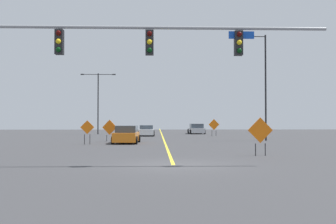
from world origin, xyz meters
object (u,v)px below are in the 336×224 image
(traffic_signal_assembly, at_px, (106,50))
(construction_sign_left_lane, at_px, (87,129))
(car_orange_far, at_px, (127,135))
(construction_sign_right_lane, at_px, (214,125))
(construction_sign_right_shoulder, at_px, (110,128))
(car_white_mid, at_px, (146,131))
(construction_sign_median_far, at_px, (260,132))
(car_silver_approaching, at_px, (196,129))
(street_lamp_far_right, at_px, (98,98))
(street_lamp_near_right, at_px, (265,83))

(traffic_signal_assembly, bearing_deg, construction_sign_left_lane, 103.37)
(car_orange_far, bearing_deg, construction_sign_right_lane, 55.62)
(construction_sign_right_shoulder, relative_size, car_white_mid, 0.45)
(construction_sign_median_far, xyz_separation_m, car_orange_far, (-8.10, 11.46, -0.59))
(construction_sign_median_far, relative_size, car_white_mid, 0.47)
(traffic_signal_assembly, xyz_separation_m, car_white_mid, (0.91, 30.66, -4.27))
(traffic_signal_assembly, distance_m, construction_sign_median_far, 9.50)
(car_silver_approaching, bearing_deg, car_orange_far, -110.36)
(construction_sign_right_shoulder, distance_m, car_orange_far, 3.36)
(construction_sign_right_lane, height_order, car_white_mid, construction_sign_right_lane)
(construction_sign_right_shoulder, bearing_deg, street_lamp_far_right, 102.08)
(construction_sign_right_lane, distance_m, car_orange_far, 16.80)
(car_white_mid, bearing_deg, traffic_signal_assembly, -91.70)
(construction_sign_right_lane, bearing_deg, construction_sign_right_shoulder, -135.52)
(traffic_signal_assembly, height_order, construction_sign_median_far, traffic_signal_assembly)
(traffic_signal_assembly, relative_size, car_silver_approaching, 3.50)
(construction_sign_median_far, relative_size, car_orange_far, 0.49)
(construction_sign_right_lane, bearing_deg, construction_sign_median_far, -93.13)
(street_lamp_near_right, relative_size, construction_sign_right_lane, 4.82)
(street_lamp_near_right, distance_m, construction_sign_right_lane, 11.59)
(traffic_signal_assembly, relative_size, street_lamp_near_right, 1.54)
(construction_sign_right_shoulder, distance_m, construction_sign_median_far, 17.35)
(construction_sign_right_shoulder, xyz_separation_m, car_orange_far, (1.77, -2.81, -0.51))
(street_lamp_near_right, distance_m, construction_sign_median_far, 16.19)
(construction_sign_left_lane, xyz_separation_m, car_silver_approaching, (11.20, 23.74, -0.56))
(street_lamp_near_right, height_order, construction_sign_left_lane, street_lamp_near_right)
(construction_sign_right_shoulder, bearing_deg, construction_sign_left_lane, -105.46)
(car_orange_far, bearing_deg, traffic_signal_assembly, -88.73)
(street_lamp_far_right, relative_size, construction_sign_left_lane, 4.41)
(street_lamp_far_right, relative_size, construction_sign_right_lane, 4.07)
(construction_sign_right_lane, distance_m, car_silver_approaching, 8.41)
(street_lamp_far_right, bearing_deg, construction_sign_left_lane, -83.33)
(street_lamp_near_right, relative_size, car_silver_approaching, 2.28)
(construction_sign_right_shoulder, distance_m, car_silver_approaching, 21.77)
(construction_sign_median_far, bearing_deg, traffic_signal_assembly, -151.82)
(construction_sign_left_lane, height_order, car_white_mid, construction_sign_left_lane)
(traffic_signal_assembly, bearing_deg, street_lamp_near_right, 57.11)
(construction_sign_right_shoulder, bearing_deg, car_orange_far, -57.80)
(car_silver_approaching, bearing_deg, street_lamp_near_right, -76.46)
(construction_sign_right_lane, relative_size, car_silver_approaching, 0.47)
(street_lamp_far_right, bearing_deg, construction_sign_median_far, -66.91)
(street_lamp_near_right, distance_m, car_white_mid, 16.95)
(construction_sign_right_lane, height_order, car_silver_approaching, construction_sign_right_lane)
(street_lamp_far_right, xyz_separation_m, construction_sign_left_lane, (2.60, -22.24, -3.85))
(street_lamp_far_right, bearing_deg, construction_sign_right_shoulder, -77.92)
(street_lamp_near_right, height_order, construction_sign_median_far, street_lamp_near_right)
(construction_sign_right_shoulder, bearing_deg, construction_sign_right_lane, 44.48)
(street_lamp_near_right, distance_m, construction_sign_right_shoulder, 15.09)
(street_lamp_far_right, height_order, car_white_mid, street_lamp_far_right)
(traffic_signal_assembly, distance_m, car_silver_approaching, 38.80)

